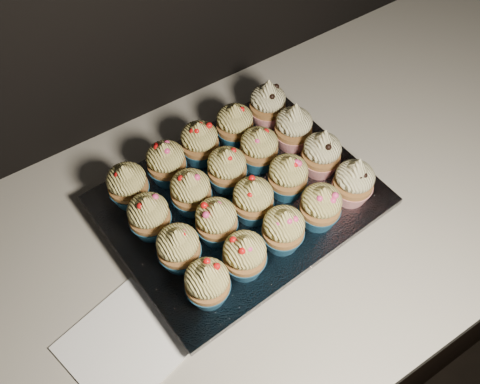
% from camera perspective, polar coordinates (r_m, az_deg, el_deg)
% --- Properties ---
extents(cabinet, '(2.40, 0.60, 0.86)m').
position_cam_1_polar(cabinet, '(1.33, 7.55, -9.99)').
color(cabinet, black).
rests_on(cabinet, ground).
extents(worktop, '(2.44, 0.64, 0.04)m').
position_cam_1_polar(worktop, '(0.95, 10.46, 1.71)').
color(worktop, beige).
rests_on(worktop, cabinet).
extents(napkin, '(0.18, 0.18, 0.00)m').
position_cam_1_polar(napkin, '(0.78, -12.25, -15.76)').
color(napkin, white).
rests_on(napkin, worktop).
extents(baking_tray, '(0.39, 0.31, 0.02)m').
position_cam_1_polar(baking_tray, '(0.86, 0.00, -1.50)').
color(baking_tray, black).
rests_on(baking_tray, worktop).
extents(foil_lining, '(0.43, 0.34, 0.01)m').
position_cam_1_polar(foil_lining, '(0.85, 0.00, -0.86)').
color(foil_lining, silver).
rests_on(foil_lining, baking_tray).
extents(cupcake_0, '(0.06, 0.06, 0.08)m').
position_cam_1_polar(cupcake_0, '(0.73, -3.50, -9.66)').
color(cupcake_0, '#195278').
rests_on(cupcake_0, foil_lining).
extents(cupcake_1, '(0.06, 0.06, 0.08)m').
position_cam_1_polar(cupcake_1, '(0.75, 0.49, -6.74)').
color(cupcake_1, '#195278').
rests_on(cupcake_1, foil_lining).
extents(cupcake_2, '(0.06, 0.06, 0.08)m').
position_cam_1_polar(cupcake_2, '(0.77, 4.64, -3.98)').
color(cupcake_2, '#195278').
rests_on(cupcake_2, foil_lining).
extents(cupcake_3, '(0.06, 0.06, 0.08)m').
position_cam_1_polar(cupcake_3, '(0.80, 8.58, -1.51)').
color(cupcake_3, '#195278').
rests_on(cupcake_3, foil_lining).
extents(cupcake_4, '(0.06, 0.06, 0.10)m').
position_cam_1_polar(cupcake_4, '(0.83, 12.04, 1.11)').
color(cupcake_4, red).
rests_on(cupcake_4, foil_lining).
extents(cupcake_5, '(0.06, 0.06, 0.08)m').
position_cam_1_polar(cupcake_5, '(0.76, -6.57, -5.92)').
color(cupcake_5, '#195278').
rests_on(cupcake_5, foil_lining).
extents(cupcake_6, '(0.06, 0.06, 0.08)m').
position_cam_1_polar(cupcake_6, '(0.77, -2.54, -3.10)').
color(cupcake_6, '#195278').
rests_on(cupcake_6, foil_lining).
extents(cupcake_7, '(0.06, 0.06, 0.08)m').
position_cam_1_polar(cupcake_7, '(0.79, 1.40, -0.85)').
color(cupcake_7, '#195278').
rests_on(cupcake_7, foil_lining).
extents(cupcake_8, '(0.06, 0.06, 0.08)m').
position_cam_1_polar(cupcake_8, '(0.82, 5.13, 1.68)').
color(cupcake_8, '#195278').
rests_on(cupcake_8, foil_lining).
extents(cupcake_9, '(0.06, 0.06, 0.10)m').
position_cam_1_polar(cupcake_9, '(0.86, 8.68, 4.12)').
color(cupcake_9, red).
rests_on(cupcake_9, foil_lining).
extents(cupcake_10, '(0.06, 0.06, 0.08)m').
position_cam_1_polar(cupcake_10, '(0.79, -9.66, -2.53)').
color(cupcake_10, '#195278').
rests_on(cupcake_10, foil_lining).
extents(cupcake_11, '(0.06, 0.06, 0.08)m').
position_cam_1_polar(cupcake_11, '(0.81, -5.27, 0.06)').
color(cupcake_11, '#195278').
rests_on(cupcake_11, foil_lining).
extents(cupcake_12, '(0.06, 0.06, 0.08)m').
position_cam_1_polar(cupcake_12, '(0.83, -1.40, 2.50)').
color(cupcake_12, '#195278').
rests_on(cupcake_12, foil_lining).
extents(cupcake_13, '(0.06, 0.06, 0.08)m').
position_cam_1_polar(cupcake_13, '(0.85, 2.04, 4.66)').
color(cupcake_13, '#195278').
rests_on(cupcake_13, foil_lining).
extents(cupcake_14, '(0.06, 0.06, 0.10)m').
position_cam_1_polar(cupcake_14, '(0.89, 5.73, 6.90)').
color(cupcake_14, red).
rests_on(cupcake_14, foil_lining).
extents(cupcake_15, '(0.06, 0.06, 0.08)m').
position_cam_1_polar(cupcake_15, '(0.83, -11.89, 0.76)').
color(cupcake_15, '#195278').
rests_on(cupcake_15, foil_lining).
extents(cupcake_16, '(0.06, 0.06, 0.08)m').
position_cam_1_polar(cupcake_16, '(0.84, -7.87, 3.15)').
color(cupcake_16, '#195278').
rests_on(cupcake_16, foil_lining).
extents(cupcake_17, '(0.06, 0.06, 0.08)m').
position_cam_1_polar(cupcake_17, '(0.86, -4.33, 5.30)').
color(cupcake_17, '#195278').
rests_on(cupcake_17, foil_lining).
extents(cupcake_18, '(0.06, 0.06, 0.08)m').
position_cam_1_polar(cupcake_18, '(0.89, -0.56, 7.20)').
color(cupcake_18, '#195278').
rests_on(cupcake_18, foil_lining).
extents(cupcake_19, '(0.06, 0.06, 0.10)m').
position_cam_1_polar(cupcake_19, '(0.92, 2.96, 9.38)').
color(cupcake_19, red).
rests_on(cupcake_19, foil_lining).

